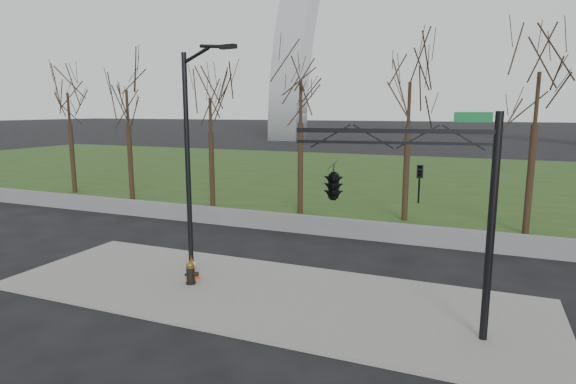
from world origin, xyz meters
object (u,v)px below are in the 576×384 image
at_px(street_light, 192,148).
at_px(traffic_signal_mast, 363,182).
at_px(traffic_cone, 192,268).
at_px(fire_hydrant, 191,273).

height_order(street_light, traffic_signal_mast, street_light).
bearing_deg(traffic_cone, traffic_signal_mast, -12.98).
distance_m(fire_hydrant, traffic_cone, 0.50).
xyz_separation_m(street_light, traffic_signal_mast, (6.76, -2.24, -0.55)).
bearing_deg(traffic_signal_mast, traffic_cone, 157.06).
xyz_separation_m(fire_hydrant, street_light, (-0.60, 1.21, 4.21)).
distance_m(fire_hydrant, street_light, 4.42).
bearing_deg(street_light, traffic_signal_mast, -7.85).
bearing_deg(traffic_signal_mast, fire_hydrant, 160.56).
height_order(fire_hydrant, traffic_cone, fire_hydrant).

